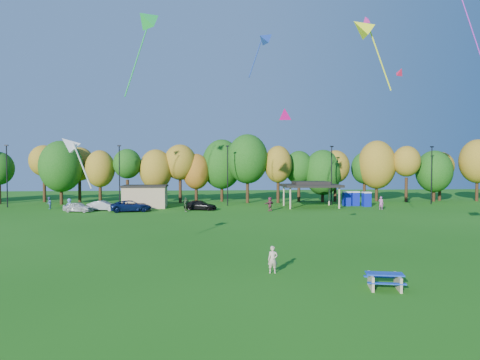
{
  "coord_description": "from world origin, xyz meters",
  "views": [
    {
      "loc": [
        -1.23,
        -24.29,
        6.14
      ],
      "look_at": [
        1.18,
        6.0,
        5.08
      ],
      "focal_mm": 32.0,
      "sensor_mm": 36.0,
      "label": 1
    }
  ],
  "objects": [
    {
      "name": "tree_line",
      "position": [
        -1.03,
        45.51,
        5.91
      ],
      "size": [
        93.57,
        10.55,
        11.15
      ],
      "color": "black",
      "rests_on": "ground"
    },
    {
      "name": "far_person_3",
      "position": [
        -23.15,
        37.16,
        0.84
      ],
      "size": [
        0.76,
        0.91,
        1.68
      ],
      "primitive_type": "imported",
      "rotation": [
        0.0,
        0.0,
        4.87
      ],
      "color": "#4869A0",
      "rests_on": "ground"
    },
    {
      "name": "porta_potties",
      "position": [
        21.19,
        38.06,
        1.1
      ],
      "size": [
        3.75,
        2.46,
        2.18
      ],
      "color": "#0C1BA2",
      "rests_on": "ground"
    },
    {
      "name": "pavilion",
      "position": [
        14.0,
        37.0,
        3.23
      ],
      "size": [
        8.2,
        6.2,
        3.77
      ],
      "color": "tan",
      "rests_on": "ground"
    },
    {
      "name": "picnic_table",
      "position": [
        7.57,
        -3.95,
        0.45
      ],
      "size": [
        2.08,
        1.85,
        0.78
      ],
      "rotation": [
        0.0,
        0.0,
        -0.22
      ],
      "color": "tan",
      "rests_on": "ground"
    },
    {
      "name": "far_person_0",
      "position": [
        22.72,
        32.5,
        0.92
      ],
      "size": [
        0.79,
        0.77,
        1.83
      ],
      "primitive_type": "imported",
      "rotation": [
        0.0,
        0.0,
        2.41
      ],
      "color": "#BD59AB",
      "rests_on": "ground"
    },
    {
      "name": "kite_14",
      "position": [
        -5.77,
        12.8,
        18.43
      ],
      "size": [
        4.02,
        3.77,
        7.68
      ],
      "color": "green"
    },
    {
      "name": "kite_5",
      "position": [
        16.16,
        21.07,
        21.79
      ],
      "size": [
        1.55,
        1.58,
        1.28
      ],
      "color": "#FA29AB"
    },
    {
      "name": "ground",
      "position": [
        0.0,
        0.0,
        0.0
      ],
      "size": [
        160.0,
        160.0,
        0.0
      ],
      "primitive_type": "plane",
      "color": "#19600F",
      "rests_on": "ground"
    },
    {
      "name": "lamp_posts",
      "position": [
        2.0,
        40.0,
        4.9
      ],
      "size": [
        64.5,
        0.25,
        9.09
      ],
      "color": "black",
      "rests_on": "ground"
    },
    {
      "name": "far_person_4",
      "position": [
        7.26,
        32.17,
        0.93
      ],
      "size": [
        1.64,
        1.58,
        1.86
      ],
      "primitive_type": "imported",
      "rotation": [
        0.0,
        0.0,
        3.9
      ],
      "color": "#8C3A4D",
      "rests_on": "ground"
    },
    {
      "name": "far_person_1",
      "position": [
        -3.9,
        32.03,
        0.93
      ],
      "size": [
        0.7,
        1.17,
        1.86
      ],
      "primitive_type": "imported",
      "rotation": [
        0.0,
        0.0,
        1.33
      ],
      "color": "#506A41",
      "rests_on": "ground"
    },
    {
      "name": "kite_2",
      "position": [
        -9.74,
        2.99,
        7.41
      ],
      "size": [
        2.28,
        1.33,
        3.53
      ],
      "color": "silver"
    },
    {
      "name": "car_a",
      "position": [
        -17.89,
        32.8,
        0.65
      ],
      "size": [
        4.09,
        2.44,
        1.3
      ],
      "primitive_type": "imported",
      "rotation": [
        0.0,
        0.0,
        1.32
      ],
      "color": "silver",
      "rests_on": "ground"
    },
    {
      "name": "kite_4",
      "position": [
        22.71,
        27.16,
        17.68
      ],
      "size": [
        1.4,
        1.63,
        1.37
      ],
      "color": "#ED1B42"
    },
    {
      "name": "car_c",
      "position": [
        -11.09,
        32.83,
        0.74
      ],
      "size": [
        5.7,
        3.44,
        1.48
      ],
      "primitive_type": "imported",
      "rotation": [
        0.0,
        0.0,
        1.76
      ],
      "color": "#0B1A46",
      "rests_on": "ground"
    },
    {
      "name": "kite_0",
      "position": [
        10.24,
        6.79,
        16.28
      ],
      "size": [
        3.5,
        1.73,
        5.67
      ],
      "color": "#ECFF1A"
    },
    {
      "name": "car_d",
      "position": [
        -2.03,
        34.12,
        0.65
      ],
      "size": [
        4.84,
        3.05,
        1.31
      ],
      "primitive_type": "imported",
      "rotation": [
        0.0,
        0.0,
        1.28
      ],
      "color": "black",
      "rests_on": "ground"
    },
    {
      "name": "utility_building",
      "position": [
        -10.0,
        38.0,
        1.64
      ],
      "size": [
        6.3,
        4.3,
        3.25
      ],
      "color": "tan",
      "rests_on": "ground"
    },
    {
      "name": "kite_8",
      "position": [
        4.21,
        4.97,
        9.74
      ],
      "size": [
        1.32,
        1.54,
        1.33
      ],
      "color": "#F10D8E"
    },
    {
      "name": "car_b",
      "position": [
        -15.09,
        34.28,
        0.66
      ],
      "size": [
        4.17,
        1.96,
        1.32
      ],
      "primitive_type": "imported",
      "rotation": [
        0.0,
        0.0,
        1.43
      ],
      "color": "#A4A4AA",
      "rests_on": "ground"
    },
    {
      "name": "kite_11",
      "position": [
        4.56,
        15.9,
        18.05
      ],
      "size": [
        2.84,
        1.82,
        4.56
      ],
      "color": "navy"
    },
    {
      "name": "far_person_2",
      "position": [
        -19.17,
        33.26,
        0.87
      ],
      "size": [
        1.14,
        0.67,
        1.74
      ],
      "primitive_type": "imported",
      "rotation": [
        0.0,
        0.0,
        0.02
      ],
      "color": "#5374B7",
      "rests_on": "ground"
    },
    {
      "name": "kite_flyer",
      "position": [
        2.53,
        -0.44,
        0.77
      ],
      "size": [
        0.59,
        0.41,
        1.54
      ],
      "primitive_type": "imported",
      "rotation": [
        0.0,
        0.0,
        -0.07
      ],
      "color": "beige",
      "rests_on": "ground"
    }
  ]
}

